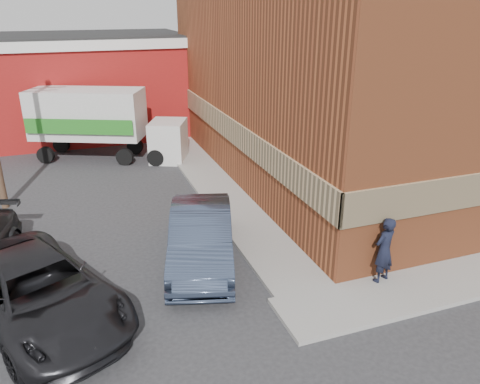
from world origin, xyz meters
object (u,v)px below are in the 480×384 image
object	(u,v)px
brick_building	(376,63)
suv_a	(38,292)
man	(384,250)
box_truck	(101,120)
sedan	(201,237)
warehouse	(44,86)

from	to	relation	value
brick_building	suv_a	distance (m)	16.87
man	suv_a	world-z (taller)	man
brick_building	box_truck	world-z (taller)	brick_building
sedan	suv_a	bearing A→B (deg)	-146.84
man	warehouse	bearing A→B (deg)	-84.02
suv_a	box_truck	distance (m)	13.00
sedan	suv_a	size ratio (longest dim) A/B	0.87
brick_building	man	bearing A→B (deg)	-121.79
suv_a	box_truck	xyz separation A→B (m)	(2.57, 12.69, 1.16)
sedan	suv_a	distance (m)	4.62
brick_building	suv_a	bearing A→B (deg)	-151.69
sedan	suv_a	xyz separation A→B (m)	(-4.41, -1.36, -0.03)
brick_building	warehouse	size ratio (longest dim) A/B	1.12
warehouse	sedan	bearing A→B (deg)	-75.68
suv_a	man	bearing A→B (deg)	-34.68
man	suv_a	size ratio (longest dim) A/B	0.32
warehouse	sedan	size ratio (longest dim) A/B	3.21
sedan	box_truck	distance (m)	11.53
man	sedan	size ratio (longest dim) A/B	0.37
sedan	box_truck	bearing A→B (deg)	115.28
box_truck	man	bearing A→B (deg)	-42.42
man	sedan	distance (m)	5.16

